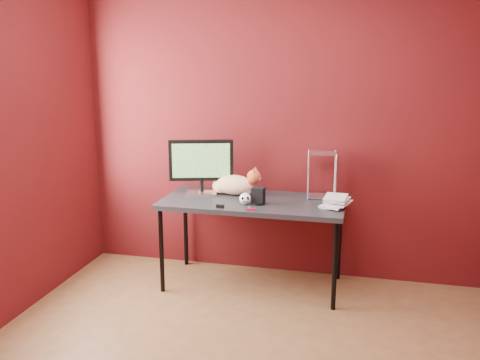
% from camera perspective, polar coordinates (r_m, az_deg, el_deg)
% --- Properties ---
extents(room, '(3.52, 3.52, 2.61)m').
position_cam_1_polar(room, '(2.92, -1.31, 3.90)').
color(room, brown).
rests_on(room, ground).
extents(desk, '(1.50, 0.70, 0.75)m').
position_cam_1_polar(desk, '(4.42, 1.40, -2.78)').
color(desk, black).
rests_on(desk, ground).
extents(monitor, '(0.53, 0.24, 0.47)m').
position_cam_1_polar(monitor, '(4.54, -4.16, 1.70)').
color(monitor, silver).
rests_on(monitor, desk).
extents(cat, '(0.54, 0.23, 0.25)m').
position_cam_1_polar(cat, '(4.56, -0.64, -0.49)').
color(cat, orange).
rests_on(cat, desk).
extents(skull_mug, '(0.09, 0.10, 0.09)m').
position_cam_1_polar(skull_mug, '(4.26, 0.56, -2.00)').
color(skull_mug, white).
rests_on(skull_mug, desk).
extents(speaker, '(0.12, 0.12, 0.13)m').
position_cam_1_polar(speaker, '(4.28, 1.97, -1.75)').
color(speaker, black).
rests_on(speaker, desk).
extents(book_stack, '(0.25, 0.28, 0.93)m').
position_cam_1_polar(book_stack, '(4.22, 9.41, 3.49)').
color(book_stack, beige).
rests_on(book_stack, desk).
extents(wire_rack, '(0.24, 0.21, 0.39)m').
position_cam_1_polar(wire_rack, '(4.49, 8.72, 0.55)').
color(wire_rack, silver).
rests_on(wire_rack, desk).
extents(pocket_knife, '(0.07, 0.03, 0.01)m').
position_cam_1_polar(pocket_knife, '(4.12, 1.19, -3.14)').
color(pocket_knife, maroon).
rests_on(pocket_knife, desk).
extents(black_gadget, '(0.06, 0.04, 0.03)m').
position_cam_1_polar(black_gadget, '(4.18, -2.13, -2.80)').
color(black_gadget, black).
rests_on(black_gadget, desk).
extents(washer, '(0.04, 0.04, 0.00)m').
position_cam_1_polar(washer, '(4.19, 1.15, -2.91)').
color(washer, silver).
rests_on(washer, desk).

